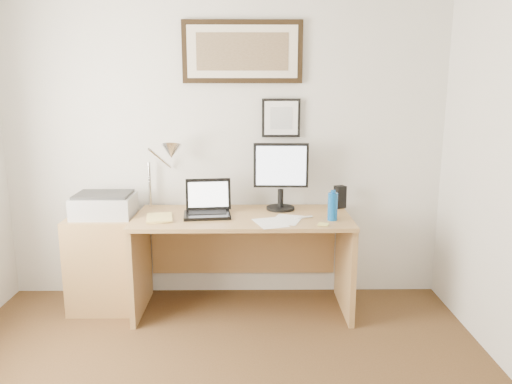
{
  "coord_description": "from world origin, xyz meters",
  "views": [
    {
      "loc": [
        0.21,
        -1.96,
        1.71
      ],
      "look_at": [
        0.25,
        1.43,
        0.97
      ],
      "focal_mm": 35.0,
      "sensor_mm": 36.0,
      "label": 1
    }
  ],
  "objects_px": {
    "side_cabinet": "(104,263)",
    "laptop": "(208,207)",
    "desk": "(243,242)",
    "lcd_monitor": "(281,173)",
    "printer": "(104,205)",
    "water_bottle": "(333,207)",
    "book": "(147,219)"
  },
  "relations": [
    {
      "from": "side_cabinet",
      "to": "water_bottle",
      "type": "distance_m",
      "value": 1.79
    },
    {
      "from": "desk",
      "to": "lcd_monitor",
      "type": "height_order",
      "value": "lcd_monitor"
    },
    {
      "from": "water_bottle",
      "to": "book",
      "type": "height_order",
      "value": "water_bottle"
    },
    {
      "from": "book",
      "to": "lcd_monitor",
      "type": "height_order",
      "value": "lcd_monitor"
    },
    {
      "from": "desk",
      "to": "laptop",
      "type": "bearing_deg",
      "value": -167.11
    },
    {
      "from": "water_bottle",
      "to": "side_cabinet",
      "type": "bearing_deg",
      "value": 174.09
    },
    {
      "from": "side_cabinet",
      "to": "laptop",
      "type": "xyz_separation_m",
      "value": [
        0.81,
        -0.02,
        0.44
      ]
    },
    {
      "from": "book",
      "to": "laptop",
      "type": "relative_size",
      "value": 0.68
    },
    {
      "from": "water_bottle",
      "to": "printer",
      "type": "relative_size",
      "value": 0.45
    },
    {
      "from": "lcd_monitor",
      "to": "printer",
      "type": "relative_size",
      "value": 1.18
    },
    {
      "from": "laptop",
      "to": "printer",
      "type": "height_order",
      "value": "laptop"
    },
    {
      "from": "lcd_monitor",
      "to": "printer",
      "type": "bearing_deg",
      "value": -175.23
    },
    {
      "from": "water_bottle",
      "to": "desk",
      "type": "bearing_deg",
      "value": 161.81
    },
    {
      "from": "book",
      "to": "desk",
      "type": "xyz_separation_m",
      "value": [
        0.69,
        0.19,
        -0.24
      ]
    },
    {
      "from": "lcd_monitor",
      "to": "side_cabinet",
      "type": "bearing_deg",
      "value": -174.46
    },
    {
      "from": "desk",
      "to": "laptop",
      "type": "distance_m",
      "value": 0.4
    },
    {
      "from": "lcd_monitor",
      "to": "printer",
      "type": "height_order",
      "value": "lcd_monitor"
    },
    {
      "from": "side_cabinet",
      "to": "printer",
      "type": "distance_m",
      "value": 0.45
    },
    {
      "from": "side_cabinet",
      "to": "printer",
      "type": "xyz_separation_m",
      "value": [
        0.02,
        0.02,
        0.45
      ]
    },
    {
      "from": "side_cabinet",
      "to": "laptop",
      "type": "height_order",
      "value": "laptop"
    },
    {
      "from": "water_bottle",
      "to": "laptop",
      "type": "xyz_separation_m",
      "value": [
        -0.91,
        0.15,
        -0.04
      ]
    },
    {
      "from": "book",
      "to": "desk",
      "type": "height_order",
      "value": "book"
    },
    {
      "from": "book",
      "to": "desk",
      "type": "relative_size",
      "value": 0.16
    },
    {
      "from": "side_cabinet",
      "to": "printer",
      "type": "relative_size",
      "value": 1.66
    },
    {
      "from": "desk",
      "to": "printer",
      "type": "distance_m",
      "value": 1.09
    },
    {
      "from": "water_bottle",
      "to": "desk",
      "type": "relative_size",
      "value": 0.12
    },
    {
      "from": "laptop",
      "to": "printer",
      "type": "bearing_deg",
      "value": 176.71
    },
    {
      "from": "side_cabinet",
      "to": "printer",
      "type": "bearing_deg",
      "value": 39.3
    },
    {
      "from": "side_cabinet",
      "to": "book",
      "type": "distance_m",
      "value": 0.57
    },
    {
      "from": "side_cabinet",
      "to": "lcd_monitor",
      "type": "relative_size",
      "value": 1.4
    },
    {
      "from": "lcd_monitor",
      "to": "laptop",
      "type": "bearing_deg",
      "value": -164.23
    },
    {
      "from": "book",
      "to": "lcd_monitor",
      "type": "bearing_deg",
      "value": 16.36
    }
  ]
}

